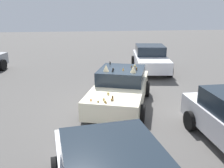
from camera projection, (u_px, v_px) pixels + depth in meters
The scene contains 3 objects.
ground_plane at pixel (120, 106), 9.64m from camera, with size 60.00×60.00×0.00m, color #514F4C.
art_car_decorated at pixel (120, 88), 9.50m from camera, with size 4.67×3.07×1.64m.
parked_sedan_behind_right at pixel (150, 59), 14.70m from camera, with size 4.30×2.44×1.46m.
Camera 1 is at (-8.85, 1.40, 3.67)m, focal length 40.44 mm.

